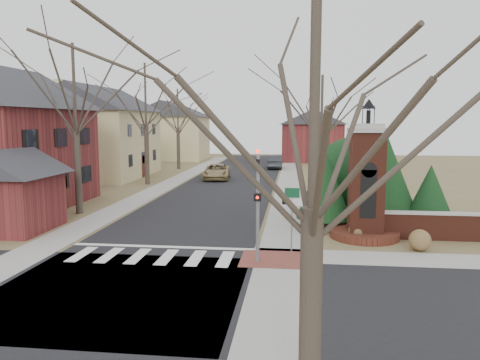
# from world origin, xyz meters

# --- Properties ---
(ground) EXTENTS (120.00, 120.00, 0.00)m
(ground) POSITION_xyz_m (0.00, 0.00, 0.00)
(ground) COLOR brown
(ground) RESTS_ON ground
(main_street) EXTENTS (8.00, 70.00, 0.01)m
(main_street) POSITION_xyz_m (0.00, 22.00, 0.01)
(main_street) COLOR black
(main_street) RESTS_ON ground
(cross_street) EXTENTS (120.00, 8.00, 0.01)m
(cross_street) POSITION_xyz_m (0.00, -3.00, 0.01)
(cross_street) COLOR black
(cross_street) RESTS_ON ground
(crosswalk_zone) EXTENTS (8.00, 2.20, 0.02)m
(crosswalk_zone) POSITION_xyz_m (0.00, 0.80, 0.01)
(crosswalk_zone) COLOR silver
(crosswalk_zone) RESTS_ON ground
(stop_bar) EXTENTS (8.00, 0.35, 0.02)m
(stop_bar) POSITION_xyz_m (0.00, 2.30, 0.01)
(stop_bar) COLOR silver
(stop_bar) RESTS_ON ground
(sidewalk_right_main) EXTENTS (2.00, 60.00, 0.02)m
(sidewalk_right_main) POSITION_xyz_m (5.20, 22.00, 0.01)
(sidewalk_right_main) COLOR gray
(sidewalk_right_main) RESTS_ON ground
(sidewalk_left) EXTENTS (2.00, 60.00, 0.02)m
(sidewalk_left) POSITION_xyz_m (-5.20, 22.00, 0.01)
(sidewalk_left) COLOR gray
(sidewalk_left) RESTS_ON ground
(curb_apron) EXTENTS (2.40, 2.40, 0.02)m
(curb_apron) POSITION_xyz_m (4.80, 1.00, 0.01)
(curb_apron) COLOR brown
(curb_apron) RESTS_ON ground
(traffic_signal_pole) EXTENTS (0.28, 0.41, 4.50)m
(traffic_signal_pole) POSITION_xyz_m (4.30, 0.57, 2.59)
(traffic_signal_pole) COLOR slate
(traffic_signal_pole) RESTS_ON ground
(sign_post) EXTENTS (0.90, 0.07, 2.75)m
(sign_post) POSITION_xyz_m (5.59, 1.99, 1.95)
(sign_post) COLOR slate
(sign_post) RESTS_ON ground
(brick_gate_monument) EXTENTS (3.20, 3.20, 6.47)m
(brick_gate_monument) POSITION_xyz_m (9.00, 4.99, 2.17)
(brick_gate_monument) COLOR #59261A
(brick_gate_monument) RESTS_ON ground
(brick_garden_wall) EXTENTS (7.50, 0.50, 1.30)m
(brick_garden_wall) POSITION_xyz_m (13.50, 5.00, 0.66)
(brick_garden_wall) COLOR #59261A
(brick_garden_wall) RESTS_ON ground
(house_stucco_left) EXTENTS (9.80, 12.80, 9.28)m
(house_stucco_left) POSITION_xyz_m (-13.50, 27.00, 4.59)
(house_stucco_left) COLOR beige
(house_stucco_left) RESTS_ON ground
(garage_left) EXTENTS (4.80, 4.80, 4.29)m
(garage_left) POSITION_xyz_m (-8.52, 4.49, 2.24)
(garage_left) COLOR maroon
(garage_left) RESTS_ON ground
(house_distant_left) EXTENTS (10.80, 8.80, 8.53)m
(house_distant_left) POSITION_xyz_m (-12.01, 48.00, 4.25)
(house_distant_left) COLOR beige
(house_distant_left) RESTS_ON ground
(house_distant_right) EXTENTS (8.80, 8.80, 7.30)m
(house_distant_right) POSITION_xyz_m (7.99, 47.99, 3.65)
(house_distant_right) COLOR maroon
(house_distant_right) RESTS_ON ground
(evergreen_near) EXTENTS (2.80, 2.80, 4.10)m
(evergreen_near) POSITION_xyz_m (7.20, 7.00, 2.30)
(evergreen_near) COLOR #473D33
(evergreen_near) RESTS_ON ground
(evergreen_mid) EXTENTS (3.40, 3.40, 4.70)m
(evergreen_mid) POSITION_xyz_m (10.50, 8.20, 2.60)
(evergreen_mid) COLOR #473D33
(evergreen_mid) RESTS_ON ground
(evergreen_far) EXTENTS (2.40, 2.40, 3.30)m
(evergreen_far) POSITION_xyz_m (12.50, 7.20, 1.90)
(evergreen_far) COLOR #473D33
(evergreen_far) RESTS_ON ground
(evergreen_mass) EXTENTS (4.80, 4.80, 4.80)m
(evergreen_mass) POSITION_xyz_m (9.00, 9.50, 2.40)
(evergreen_mass) COLOR black
(evergreen_mass) RESTS_ON ground
(bare_tree_0) EXTENTS (8.05, 8.05, 11.15)m
(bare_tree_0) POSITION_xyz_m (-7.00, 9.00, 7.70)
(bare_tree_0) COLOR #473D33
(bare_tree_0) RESTS_ON ground
(bare_tree_1) EXTENTS (8.40, 8.40, 11.64)m
(bare_tree_1) POSITION_xyz_m (-7.00, 22.00, 8.03)
(bare_tree_1) COLOR #473D33
(bare_tree_1) RESTS_ON ground
(bare_tree_2) EXTENTS (7.35, 7.35, 10.19)m
(bare_tree_2) POSITION_xyz_m (-7.50, 35.00, 7.03)
(bare_tree_2) COLOR #473D33
(bare_tree_2) RESTS_ON ground
(bare_tree_3) EXTENTS (7.00, 7.00, 9.70)m
(bare_tree_3) POSITION_xyz_m (7.50, 16.00, 6.69)
(bare_tree_3) COLOR #473D33
(bare_tree_3) RESTS_ON ground
(bare_tree_4) EXTENTS (6.65, 6.65, 9.21)m
(bare_tree_4) POSITION_xyz_m (6.00, -9.00, 6.35)
(bare_tree_4) COLOR #473D33
(bare_tree_4) RESTS_ON ground
(pickup_truck) EXTENTS (2.84, 5.35, 1.43)m
(pickup_truck) POSITION_xyz_m (-1.60, 26.12, 0.72)
(pickup_truck) COLOR #9A8654
(pickup_truck) RESTS_ON ground
(distant_car) EXTENTS (1.89, 4.80, 1.56)m
(distant_car) POSITION_xyz_m (3.40, 36.82, 0.78)
(distant_car) COLOR #33363A
(distant_car) RESTS_ON ground
(dry_shrub_left) EXTENTS (0.80, 0.80, 0.80)m
(dry_shrub_left) POSITION_xyz_m (8.60, 4.60, 0.40)
(dry_shrub_left) COLOR brown
(dry_shrub_left) RESTS_ON ground
(dry_shrub_right) EXTENTS (0.92, 0.92, 0.92)m
(dry_shrub_right) POSITION_xyz_m (11.00, 3.00, 0.46)
(dry_shrub_right) COLOR brown
(dry_shrub_right) RESTS_ON ground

